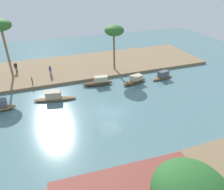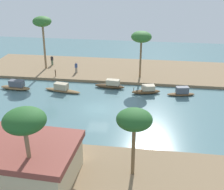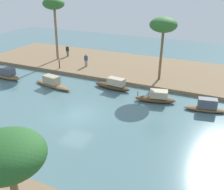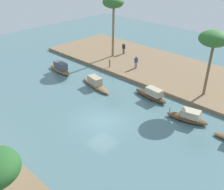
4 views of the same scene
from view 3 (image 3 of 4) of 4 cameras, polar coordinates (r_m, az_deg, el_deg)
The scene contains 13 objects.
river_water at distance 23.47m, azimuth -7.97°, elevation -4.19°, with size 69.83×69.83×0.00m, color slate.
riverbank_left at distance 35.09m, azimuth 4.48°, elevation 5.92°, with size 41.61×11.46×0.39m, color #846B4C.
sampan_midstream at distance 25.06m, azimuth 19.63°, elevation -2.33°, with size 3.76×1.58×1.22m.
sampan_foreground at distance 33.88m, azimuth -21.79°, elevation 4.17°, with size 4.44×1.46×1.36m.
sampan_open_hull at distance 28.36m, azimuth 0.33°, elevation 2.19°, with size 4.36×1.49×1.30m.
sampan_upstream_small at distance 29.74m, azimuth -12.76°, elevation 2.57°, with size 5.34×1.95×1.24m.
sampan_with_red_awning at distance 25.72m, azimuth 9.53°, elevation -0.54°, with size 4.02×1.97×1.19m.
person_on_near_bank at distance 34.85m, azimuth -5.62°, elevation 7.29°, with size 0.47×0.48×1.61m.
person_by_mooring at distance 39.93m, azimuth -9.55°, elevation 9.29°, with size 0.48×0.42×1.62m.
mooring_post at distance 34.64m, azimuth -11.27°, elevation 6.53°, with size 0.14×0.14×1.04m, color #4C3823.
palm_tree_left_near at distance 29.43m, azimuth 11.00°, elevation 14.44°, with size 2.95×2.95×6.87m.
palm_tree_left_far at distance 37.66m, azimuth -12.44°, elevation 18.38°, with size 2.89×2.89×8.32m.
palm_tree_right_short at distance 10.07m, azimuth -21.70°, elevation -12.22°, with size 2.79×2.79×5.74m.
Camera 3 is at (-11.63, 17.22, 10.91)m, focal length 42.45 mm.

